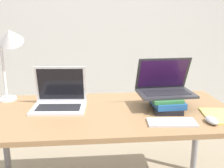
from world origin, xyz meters
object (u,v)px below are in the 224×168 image
laptop_on_books (165,87)px  book_stack (165,102)px  notepad (221,116)px  laptop_left (60,100)px  desk_lamp (9,44)px  mouse (212,120)px  wireless_keyboard (172,122)px

laptop_on_books → book_stack: bearing=-98.9°
laptop_on_books → notepad: size_ratio=1.34×
laptop_left → desk_lamp: bearing=154.2°
laptop_left → laptop_on_books: 0.71m
laptop_on_books → mouse: size_ratio=3.30×
wireless_keyboard → mouse: bearing=-3.7°
laptop_left → laptop_on_books: bearing=-3.2°
laptop_left → desk_lamp: desk_lamp is taller
laptop_on_books → desk_lamp: 1.10m
book_stack → wireless_keyboard: (-0.03, -0.25, -0.04)m
laptop_on_books → mouse: (0.19, -0.31, -0.12)m
laptop_left → wireless_keyboard: 0.75m
notepad → desk_lamp: desk_lamp is taller
laptop_on_books → notepad: laptop_on_books is taller
book_stack → desk_lamp: size_ratio=0.51×
wireless_keyboard → desk_lamp: 1.20m
wireless_keyboard → desk_lamp: desk_lamp is taller
laptop_left → laptop_on_books: size_ratio=0.97×
laptop_left → book_stack: bearing=-7.1°
book_stack → desk_lamp: desk_lamp is taller
laptop_on_books → desk_lamp: desk_lamp is taller
laptop_on_books → notepad: bearing=-36.5°
wireless_keyboard → mouse: mouse is taller
mouse → laptop_on_books: bearing=122.2°
book_stack → mouse: book_stack is taller
book_stack → laptop_left: bearing=172.9°
book_stack → laptop_on_books: (0.01, 0.05, 0.09)m
wireless_keyboard → notepad: 0.34m
laptop_on_books → wireless_keyboard: (-0.04, -0.29, -0.13)m
laptop_left → mouse: 0.97m
laptop_left → desk_lamp: (-0.34, 0.16, 0.36)m
wireless_keyboard → mouse: size_ratio=2.52×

